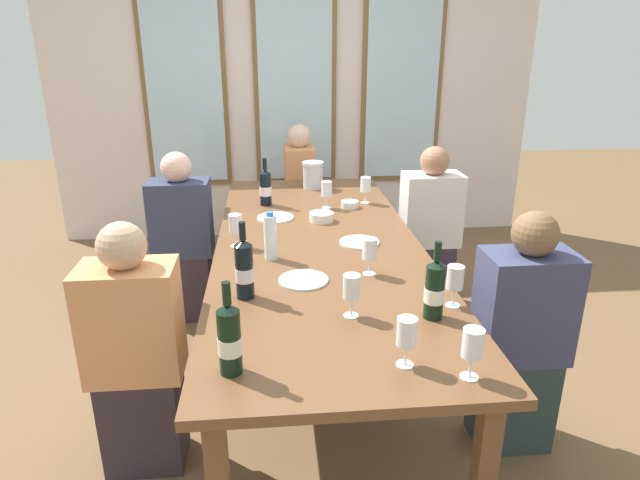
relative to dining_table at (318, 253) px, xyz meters
The scene contains 27 objects.
ground_plane 0.68m from the dining_table, ahead, with size 12.00×12.00×0.00m, color brown.
back_wall_with_windows 2.41m from the dining_table, 90.00° to the left, with size 4.27×0.10×2.90m.
dining_table is the anchor object (origin of this frame).
white_plate_0 0.23m from the dining_table, ahead, with size 0.21×0.21×0.01m, color white.
white_plate_1 0.49m from the dining_table, 103.17° to the right, with size 0.22×0.22×0.01m, color white.
white_plate_2 0.50m from the dining_table, 116.08° to the left, with size 0.22×0.22×0.01m, color white.
metal_pitcher 1.15m from the dining_table, 86.78° to the left, with size 0.16×0.16×0.19m.
wine_bottle_0 0.73m from the dining_table, 120.66° to the right, with size 0.08×0.08×0.33m.
wine_bottle_1 1.23m from the dining_table, 108.57° to the right, with size 0.08×0.08×0.32m.
wine_bottle_2 0.81m from the dining_table, 110.40° to the left, with size 0.08×0.08×0.31m.
wine_bottle_3 0.95m from the dining_table, 66.76° to the right, with size 0.08×0.08×0.31m.
tasting_bowl_0 0.38m from the dining_table, 82.07° to the left, with size 0.14×0.14×0.05m, color white.
tasting_bowl_1 0.69m from the dining_table, 67.69° to the left, with size 0.11×0.11×0.04m, color white.
water_bottle 0.36m from the dining_table, 142.62° to the right, with size 0.06×0.06×0.24m.
wine_glass_0 0.47m from the dining_table, behind, with size 0.07×0.07×0.17m.
wine_glass_1 0.84m from the dining_table, 86.25° to the right, with size 0.07×0.07×0.17m.
wine_glass_2 0.92m from the dining_table, 58.23° to the right, with size 0.07×0.07×0.17m.
wine_glass_3 0.83m from the dining_table, 62.62° to the left, with size 0.07×0.07×0.17m.
wine_glass_4 0.67m from the dining_table, 80.22° to the left, with size 0.07×0.07×0.17m.
wine_glass_5 1.32m from the dining_table, 73.67° to the right, with size 0.07×0.07×0.17m.
wine_glass_6 0.50m from the dining_table, 65.39° to the right, with size 0.07×0.07×0.17m.
wine_glass_7 1.20m from the dining_table, 81.22° to the right, with size 0.07×0.07×0.17m.
seated_person_0 1.07m from the dining_table, 140.59° to the left, with size 0.38×0.24×1.11m.
seated_person_1 1.09m from the dining_table, 40.57° to the left, with size 0.38×0.24×1.11m.
seated_person_2 1.08m from the dining_table, 139.79° to the right, with size 0.38×0.24×1.11m.
seated_person_3 1.09m from the dining_table, 40.83° to the right, with size 0.38×0.24×1.11m.
seated_person_4 1.75m from the dining_table, 90.00° to the left, with size 0.24×0.38×1.11m.
Camera 1 is at (-0.24, -2.69, 1.76)m, focal length 30.69 mm.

